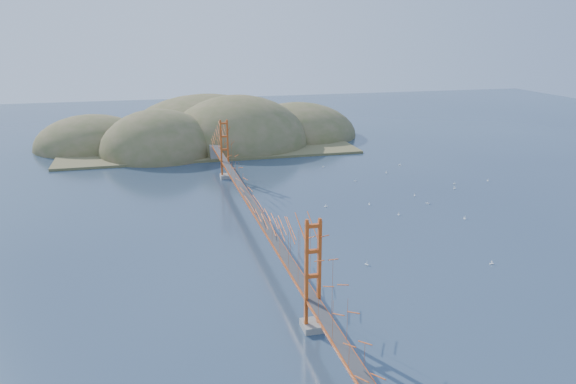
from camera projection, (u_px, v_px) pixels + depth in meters
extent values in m
plane|color=#293B52|center=(254.00, 228.00, 84.21)|extent=(320.00, 320.00, 0.00)
cube|color=gray|center=(312.00, 326.00, 56.26)|extent=(2.00, 2.40, 0.70)
cube|color=gray|center=(225.00, 176.00, 111.96)|extent=(2.00, 2.40, 0.70)
cube|color=#BF4715|center=(254.00, 207.00, 83.27)|extent=(1.40, 92.00, 0.16)
cube|color=#BF4715|center=(254.00, 209.00, 83.33)|extent=(1.33, 92.00, 0.24)
cube|color=#38383A|center=(254.00, 207.00, 83.24)|extent=(1.19, 92.00, 0.03)
cube|color=gray|center=(215.00, 153.00, 126.44)|extent=(2.20, 2.60, 3.30)
cube|color=#7A6546|center=(206.00, 143.00, 143.55)|extent=(70.00, 40.00, 0.60)
ellipsoid|color=#7A6546|center=(159.00, 153.00, 133.33)|extent=(28.00, 28.00, 21.00)
ellipsoid|color=#7A6546|center=(238.00, 144.00, 143.67)|extent=(36.00, 36.00, 25.00)
ellipsoid|color=#7A6546|center=(298.00, 135.00, 155.39)|extent=(32.00, 32.00, 18.00)
ellipsoid|color=#7A6546|center=(93.00, 147.00, 140.66)|extent=(28.00, 28.00, 16.00)
ellipsoid|color=#7A6546|center=(208.00, 134.00, 157.09)|extent=(44.00, 44.00, 22.00)
cube|color=white|center=(454.00, 189.00, 104.43)|extent=(0.56, 0.35, 0.10)
cylinder|color=white|center=(454.00, 187.00, 104.34)|extent=(0.02, 0.02, 0.58)
cube|color=white|center=(367.00, 265.00, 71.32)|extent=(0.43, 0.57, 0.10)
cylinder|color=white|center=(367.00, 262.00, 71.23)|extent=(0.02, 0.02, 0.60)
cube|color=white|center=(386.00, 173.00, 115.78)|extent=(0.23, 0.51, 0.09)
cylinder|color=white|center=(387.00, 171.00, 115.70)|extent=(0.01, 0.01, 0.53)
cube|color=white|center=(428.00, 203.00, 95.82)|extent=(0.60, 0.55, 0.11)
cylinder|color=white|center=(428.00, 201.00, 95.73)|extent=(0.02, 0.02, 0.67)
cube|color=white|center=(399.00, 215.00, 90.16)|extent=(0.23, 0.52, 0.09)
cylinder|color=white|center=(399.00, 213.00, 90.08)|extent=(0.01, 0.01, 0.54)
cube|color=white|center=(326.00, 207.00, 94.14)|extent=(0.56, 0.20, 0.10)
cylinder|color=white|center=(326.00, 205.00, 94.05)|extent=(0.02, 0.02, 0.60)
cube|color=white|center=(488.00, 181.00, 109.77)|extent=(0.22, 0.52, 0.09)
cylinder|color=white|center=(488.00, 179.00, 109.70)|extent=(0.01, 0.01, 0.55)
cube|color=white|center=(465.00, 219.00, 88.30)|extent=(0.23, 0.55, 0.10)
cylinder|color=white|center=(465.00, 217.00, 88.22)|extent=(0.02, 0.02, 0.58)
cube|color=white|center=(323.00, 167.00, 120.46)|extent=(0.49, 0.27, 0.09)
cylinder|color=white|center=(323.00, 166.00, 120.39)|extent=(0.01, 0.01, 0.51)
cube|color=white|center=(492.00, 264.00, 71.57)|extent=(0.52, 0.18, 0.09)
cylinder|color=white|center=(492.00, 262.00, 71.49)|extent=(0.02, 0.02, 0.56)
cube|color=white|center=(414.00, 196.00, 100.20)|extent=(0.45, 0.51, 0.09)
cylinder|color=white|center=(415.00, 194.00, 100.12)|extent=(0.01, 0.01, 0.56)
cube|color=white|center=(355.00, 181.00, 109.48)|extent=(0.52, 0.34, 0.09)
cylinder|color=white|center=(355.00, 180.00, 109.40)|extent=(0.01, 0.01, 0.54)
cube|color=white|center=(369.00, 204.00, 95.27)|extent=(0.25, 0.51, 0.09)
cylinder|color=white|center=(369.00, 203.00, 95.20)|extent=(0.01, 0.01, 0.53)
cube|color=white|center=(454.00, 184.00, 107.57)|extent=(0.36, 0.53, 0.09)
cylinder|color=white|center=(455.00, 183.00, 107.49)|extent=(0.01, 0.01, 0.55)
cube|color=white|center=(400.00, 165.00, 122.06)|extent=(0.58, 0.29, 0.10)
cylinder|color=white|center=(400.00, 164.00, 121.98)|extent=(0.02, 0.02, 0.60)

